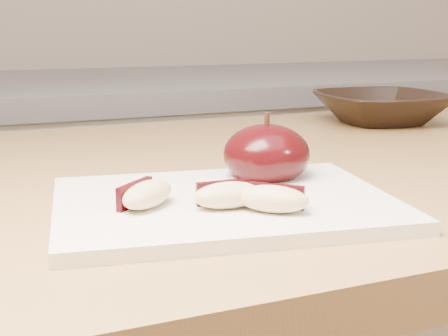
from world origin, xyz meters
name	(u,v)px	position (x,y,z in m)	size (l,w,h in m)	color
back_cabinet	(114,286)	(0.00, 1.20, 0.47)	(2.40, 0.62, 0.94)	silver
cutting_board	(224,204)	(-0.09, 0.35, 0.91)	(0.28, 0.20, 0.01)	white
apple_half	(266,155)	(-0.02, 0.41, 0.93)	(0.11, 0.11, 0.07)	black
apple_wedge_a	(146,194)	(-0.15, 0.35, 0.92)	(0.06, 0.06, 0.02)	beige
apple_wedge_b	(228,195)	(-0.09, 0.32, 0.92)	(0.06, 0.03, 0.02)	beige
apple_wedge_c	(273,198)	(-0.07, 0.30, 0.92)	(0.06, 0.06, 0.02)	beige
bowl	(381,108)	(0.32, 0.69, 0.92)	(0.19, 0.19, 0.05)	black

